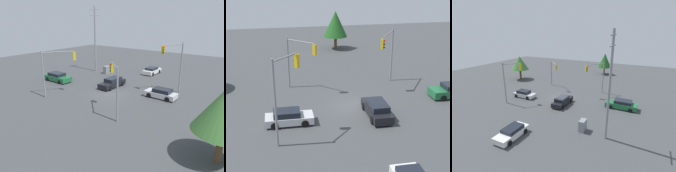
{
  "view_description": "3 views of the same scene",
  "coord_description": "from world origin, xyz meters",
  "views": [
    {
      "loc": [
        22.21,
        17.35,
        9.95
      ],
      "look_at": [
        0.81,
        0.94,
        1.46
      ],
      "focal_mm": 35.0,
      "sensor_mm": 36.0,
      "label": 1
    },
    {
      "loc": [
        -29.15,
        6.99,
        13.41
      ],
      "look_at": [
        -0.98,
        1.7,
        2.53
      ],
      "focal_mm": 55.0,
      "sensor_mm": 36.0,
      "label": 2
    },
    {
      "loc": [
        -26.12,
        -13.84,
        11.75
      ],
      "look_at": [
        0.92,
        -0.09,
        2.06
      ],
      "focal_mm": 28.0,
      "sensor_mm": 36.0,
      "label": 3
    }
  ],
  "objects": [
    {
      "name": "sedan_dark",
      "position": [
        -2.52,
        -1.54,
        0.68
      ],
      "size": [
        4.71,
        1.84,
        1.41
      ],
      "rotation": [
        0.0,
        0.0,
        -1.57
      ],
      "color": "black",
      "rests_on": "ground_plane"
    },
    {
      "name": "traffic_signal_aux",
      "position": [
        5.14,
        4.61,
        3.84
      ],
      "size": [
        2.78,
        2.88,
        5.57
      ],
      "rotation": [
        0.0,
        0.0,
        3.94
      ],
      "color": "gray",
      "rests_on": "ground_plane"
    },
    {
      "name": "ground_plane",
      "position": [
        0.0,
        0.0,
        0.0
      ],
      "size": [
        80.0,
        80.0,
        0.0
      ],
      "primitive_type": "plane",
      "color": "#424447"
    },
    {
      "name": "sedan_green",
      "position": [
        0.42,
        -10.49,
        0.68
      ],
      "size": [
        2.03,
        4.7,
        1.4
      ],
      "color": "#1E6638",
      "rests_on": "ground_plane"
    },
    {
      "name": "utility_pole_tall",
      "position": [
        -8.65,
        -10.25,
        6.28
      ],
      "size": [
        2.2,
        0.28,
        11.94
      ],
      "color": "gray",
      "rests_on": "ground_plane"
    },
    {
      "name": "tree_left",
      "position": [
        6.96,
        15.23,
        4.08
      ],
      "size": [
        4.27,
        4.27,
        5.75
      ],
      "color": "brown",
      "rests_on": "ground_plane"
    },
    {
      "name": "sedan_white",
      "position": [
        -13.31,
        -0.63,
        0.61
      ],
      "size": [
        4.19,
        1.91,
        1.23
      ],
      "rotation": [
        0.0,
        0.0,
        1.57
      ],
      "color": "silver",
      "rests_on": "ground_plane"
    },
    {
      "name": "electrical_cabinet",
      "position": [
        -8.33,
        -7.34,
        0.71
      ],
      "size": [
        1.18,
        0.7,
        1.41
      ],
      "primitive_type": "cube",
      "color": "gray",
      "rests_on": "ground_plane"
    },
    {
      "name": "traffic_signal_main",
      "position": [
        4.89,
        -4.88,
        4.18
      ],
      "size": [
        3.64,
        2.54,
        6.06
      ],
      "rotation": [
        0.0,
        0.0,
        2.55
      ],
      "color": "gray",
      "rests_on": "ground_plane"
    },
    {
      "name": "traffic_signal_cross",
      "position": [
        -5.34,
        6.58,
        4.6
      ],
      "size": [
        2.33,
        2.13,
        6.86
      ],
      "rotation": [
        0.0,
        0.0,
        -0.74
      ],
      "color": "gray",
      "rests_on": "ground_plane"
    },
    {
      "name": "tree_behind",
      "position": [
        21.65,
        -2.16,
        3.82
      ],
      "size": [
        3.56,
        3.56,
        5.76
      ],
      "color": "brown",
      "rests_on": "ground_plane"
    },
    {
      "name": "sedan_silver",
      "position": [
        -2.63,
        6.26,
        0.62
      ],
      "size": [
        1.85,
        4.05,
        1.28
      ],
      "rotation": [
        0.0,
        0.0,
        3.14
      ],
      "color": "silver",
      "rests_on": "ground_plane"
    }
  ]
}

